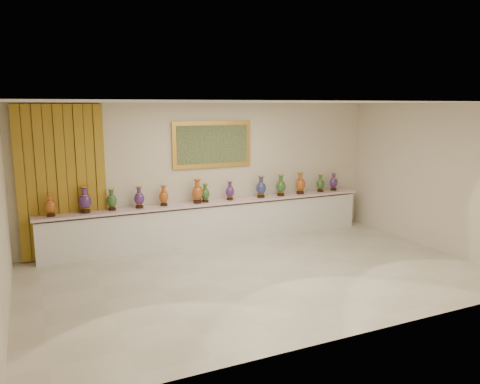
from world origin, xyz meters
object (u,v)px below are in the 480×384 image
object	(u,v)px
counter	(213,222)
vase_2	(112,201)
vase_0	(50,206)
vase_1	(85,201)

from	to	relation	value
counter	vase_2	bearing A→B (deg)	179.59
counter	vase_0	size ratio (longest dim) A/B	16.65
counter	vase_1	bearing A→B (deg)	180.00
vase_1	vase_2	distance (m)	0.51
vase_0	vase_2	distance (m)	1.13
counter	vase_1	xyz separation A→B (m)	(-2.65, 0.00, 0.70)
counter	vase_1	distance (m)	2.74
vase_1	vase_0	bearing A→B (deg)	-175.85
counter	vase_0	bearing A→B (deg)	-179.21
vase_0	vase_1	bearing A→B (deg)	4.15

